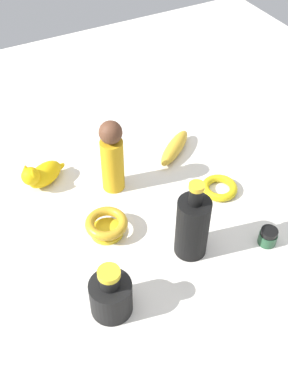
# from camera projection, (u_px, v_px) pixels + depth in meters

# --- Properties ---
(ground) EXTENTS (2.00, 2.00, 0.00)m
(ground) POSITION_uv_depth(u_px,v_px,m) (144.00, 215.00, 1.16)
(ground) COLOR silver
(bottle_tall) EXTENTS (0.07, 0.07, 0.21)m
(bottle_tall) POSITION_uv_depth(u_px,v_px,m) (192.00, 226.00, 1.03)
(bottle_tall) COLOR black
(bottle_tall) RESTS_ON ground
(person_figure_adult) EXTENTS (0.08, 0.08, 0.21)m
(person_figure_adult) POSITION_uv_depth(u_px,v_px,m) (112.00, 156.00, 1.16)
(person_figure_adult) COLOR gold
(person_figure_adult) RESTS_ON ground
(bangle) EXTENTS (0.09, 0.09, 0.02)m
(bangle) POSITION_uv_depth(u_px,v_px,m) (219.00, 188.00, 1.22)
(bangle) COLOR gold
(bangle) RESTS_ON ground
(nail_polish_jar) EXTENTS (0.04, 0.04, 0.04)m
(nail_polish_jar) POSITION_uv_depth(u_px,v_px,m) (268.00, 237.00, 1.08)
(nail_polish_jar) COLOR #214B2F
(nail_polish_jar) RESTS_ON ground
(cat_figurine) EXTENTS (0.09, 0.13, 0.09)m
(cat_figurine) POSITION_uv_depth(u_px,v_px,m) (41.00, 174.00, 1.21)
(cat_figurine) COLOR gold
(cat_figurine) RESTS_ON ground
(bottle_short) EXTENTS (0.09, 0.09, 0.13)m
(bottle_short) POSITION_uv_depth(u_px,v_px,m) (111.00, 295.00, 0.94)
(bottle_short) COLOR black
(bottle_short) RESTS_ON ground
(banana) EXTENTS (0.13, 0.16, 0.04)m
(banana) POSITION_uv_depth(u_px,v_px,m) (175.00, 148.00, 1.32)
(banana) COLOR gold
(banana) RESTS_ON ground
(bowl) EXTENTS (0.10, 0.10, 0.04)m
(bowl) POSITION_uv_depth(u_px,v_px,m) (107.00, 225.00, 1.10)
(bowl) COLOR gold
(bowl) RESTS_ON ground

